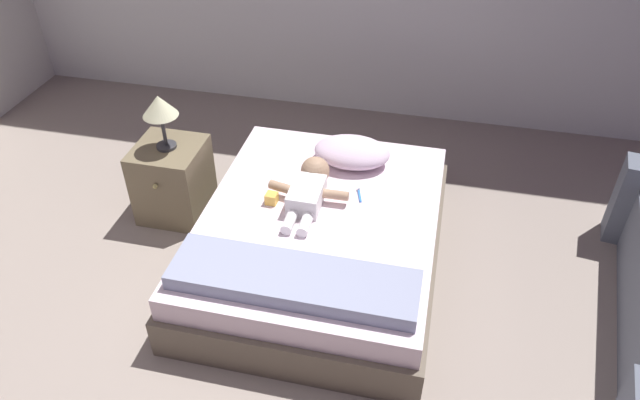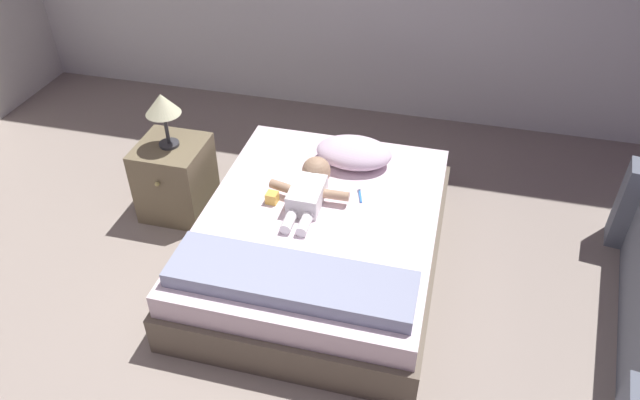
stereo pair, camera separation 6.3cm
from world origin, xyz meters
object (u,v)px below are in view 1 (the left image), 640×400
(pillow, at_px, (352,152))
(lamp, at_px, (160,108))
(toy_block, at_px, (272,198))
(baby, at_px, (309,188))
(bed, at_px, (320,239))
(nightstand, at_px, (173,180))
(toothbrush, at_px, (359,194))

(pillow, xyz_separation_m, lamp, (-1.15, -0.29, 0.33))
(toy_block, bearing_deg, baby, 26.73)
(bed, distance_m, pillow, 0.64)
(pillow, height_order, nightstand, pillow)
(bed, height_order, pillow, pillow)
(bed, xyz_separation_m, toothbrush, (0.19, 0.22, 0.21))
(nightstand, xyz_separation_m, lamp, (0.00, 0.00, 0.55))
(nightstand, xyz_separation_m, toy_block, (0.77, -0.24, 0.17))
(baby, xyz_separation_m, toy_block, (-0.21, -0.10, -0.04))
(pillow, bearing_deg, toy_block, -126.03)
(bed, bearing_deg, pillow, 81.72)
(bed, bearing_deg, nightstand, 165.41)
(pillow, distance_m, nightstand, 1.21)
(pillow, relative_size, toothbrush, 3.76)
(baby, bearing_deg, bed, -54.73)
(pillow, xyz_separation_m, toothbrush, (0.11, -0.34, -0.07))
(baby, distance_m, toothbrush, 0.31)
(baby, relative_size, toy_block, 8.61)
(bed, distance_m, lamp, 1.26)
(bed, xyz_separation_m, nightstand, (-1.07, 0.28, 0.07))
(baby, height_order, lamp, lamp)
(bed, relative_size, toy_block, 25.17)
(pillow, bearing_deg, lamp, -166.06)
(pillow, bearing_deg, bed, -98.28)
(pillow, height_order, baby, baby)
(pillow, xyz_separation_m, toy_block, (-0.39, -0.53, -0.05))
(baby, bearing_deg, toy_block, -153.27)
(pillow, height_order, toy_block, pillow)
(baby, height_order, toy_block, baby)
(bed, bearing_deg, lamp, 165.41)
(baby, distance_m, nightstand, 1.00)
(nightstand, distance_m, lamp, 0.55)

